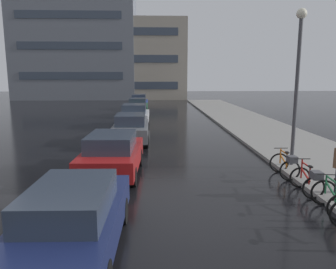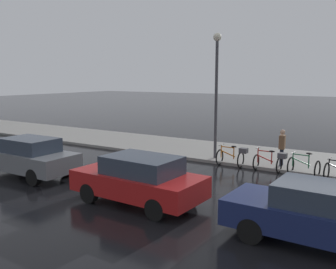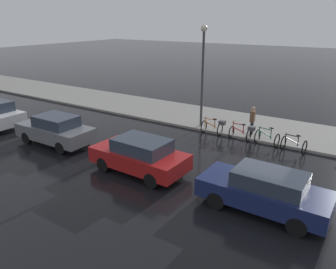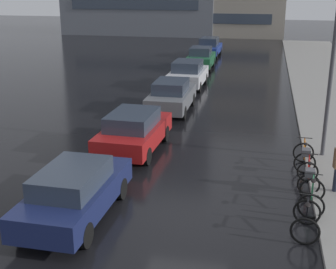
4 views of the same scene
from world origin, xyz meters
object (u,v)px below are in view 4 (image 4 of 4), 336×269
Objects in this scene: car_white at (188,74)px; car_green at (201,58)px; car_grey at (171,96)px; bicycle_third at (309,176)px; car_red at (134,131)px; streetlamp at (333,53)px; bicycle_nearest at (306,220)px; bicycle_farthest at (305,156)px; bicycle_second at (312,197)px; car_navy at (75,192)px; car_blue at (209,47)px.

car_green is at bearing 90.93° from car_white.
car_white reaches higher than car_grey.
car_grey is at bearing 126.21° from bicycle_third.
car_red is 0.72× the size of streetlamp.
bicycle_nearest is 0.87× the size of bicycle_farthest.
car_red is at bearing 139.60° from bicycle_nearest.
car_grey is at bearing -88.76° from car_white.
bicycle_second is 0.27× the size of car_navy.
car_green is at bearing 106.07° from bicycle_second.
bicycle_farthest is 0.31× the size of car_navy.
streetlamp is at bearing -57.82° from car_white.
car_blue reaches higher than bicycle_nearest.
car_red is at bearing 149.50° from bicycle_second.
bicycle_second reaches higher than bicycle_farthest.
bicycle_nearest is 0.27× the size of car_blue.
car_navy is at bearing -90.36° from car_green.
car_grey is (-5.91, 6.37, 0.30)m from bicycle_farthest.
car_grey is 1.06× the size of car_white.
car_blue is (-6.27, 27.38, 0.39)m from bicycle_second.
bicycle_nearest is at bearing -93.08° from bicycle_farthest.
bicycle_second is 22.16m from car_green.
bicycle_second is 5.51m from streetlamp.
car_red is (0.10, 5.43, 0.02)m from car_navy.
car_grey is 0.99× the size of car_blue.
car_blue is (-6.03, 28.79, 0.39)m from bicycle_nearest.
bicycle_second is 3.05m from bicycle_farthest.
car_navy is 23.08m from car_green.
bicycle_nearest is 0.29× the size of car_white.
bicycle_third is (0.01, 1.34, 0.07)m from bicycle_second.
streetlamp reaches higher than car_red.
bicycle_nearest is at bearing -95.25° from bicycle_third.
bicycle_second is 0.29× the size of car_white.
car_white is at bearing 113.84° from bicycle_third.
car_white is (-6.03, 15.01, 0.42)m from bicycle_second.
car_red is 1.05× the size of car_white.
streetlamp is at bearing 80.42° from bicycle_second.
bicycle_farthest is 7.93m from car_navy.
bicycle_farthest is at bearing -75.55° from car_blue.
car_navy reaches higher than bicycle_third.
car_grey reaches higher than bicycle_third.
bicycle_second is 7.18m from car_red.
car_blue is (-0.36, 17.95, -0.00)m from car_grey.
streetlamp reaches higher than bicycle_second.
car_red is 0.99× the size of car_blue.
car_navy is 1.02× the size of car_grey.
bicycle_nearest is at bearing -70.59° from car_white.
car_white is 1.04× the size of car_green.
car_white is (0.15, 11.37, 0.03)m from car_red.
bicycle_third is 0.34× the size of car_green.
car_navy is 16.80m from car_white.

